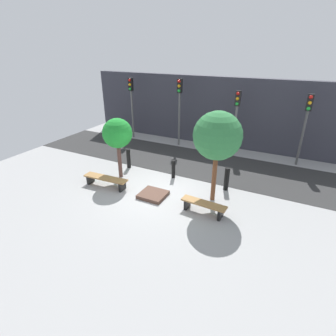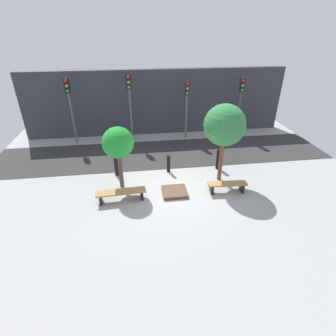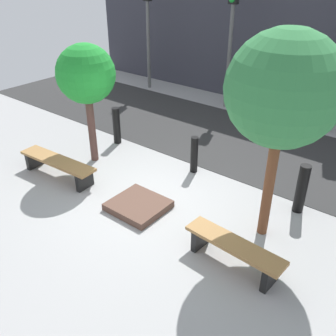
% 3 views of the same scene
% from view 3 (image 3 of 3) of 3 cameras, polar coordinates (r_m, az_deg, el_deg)
% --- Properties ---
extents(ground_plane, '(18.00, 18.00, 0.00)m').
position_cam_3_polar(ground_plane, '(7.63, -2.66, -4.93)').
color(ground_plane, '#9A9A9A').
extents(road_strip, '(18.00, 3.64, 0.01)m').
position_cam_3_polar(road_strip, '(10.23, 10.60, 4.09)').
color(road_strip, '#2D2D2D').
rests_on(road_strip, ground).
extents(building_facade, '(16.20, 0.50, 3.99)m').
position_cam_3_polar(building_facade, '(12.57, 19.26, 17.36)').
color(building_facade, '#33333D').
rests_on(building_facade, ground).
extents(bench_left, '(2.02, 0.56, 0.44)m').
position_cam_3_polar(bench_left, '(8.60, -16.47, 0.58)').
color(bench_left, black).
rests_on(bench_left, ground).
extents(bench_right, '(1.68, 0.50, 0.44)m').
position_cam_3_polar(bench_right, '(6.07, 9.99, -12.12)').
color(bench_right, black).
rests_on(bench_right, ground).
extents(planter_bed, '(1.04, 0.97, 0.14)m').
position_cam_3_polar(planter_bed, '(7.37, -4.53, -5.71)').
color(planter_bed, brown).
rests_on(planter_bed, ground).
extents(tree_behind_left_bench, '(1.30, 1.30, 2.75)m').
position_cam_3_polar(tree_behind_left_bench, '(8.54, -12.39, 13.65)').
color(tree_behind_left_bench, brown).
rests_on(tree_behind_left_bench, ground).
extents(tree_behind_right_bench, '(1.77, 1.77, 3.51)m').
position_cam_3_polar(tree_behind_right_bench, '(5.81, 17.23, 11.21)').
color(tree_behind_right_bench, brown).
rests_on(tree_behind_right_bench, ground).
extents(bollard_far_left, '(0.20, 0.20, 0.97)m').
position_cam_3_polar(bollard_far_left, '(9.87, -7.85, 6.41)').
color(bollard_far_left, black).
rests_on(bollard_far_left, ground).
extents(bollard_left, '(0.17, 0.17, 0.86)m').
position_cam_3_polar(bollard_left, '(8.44, 4.01, 2.04)').
color(bollard_left, black).
rests_on(bollard_left, ground).
extents(bollard_center, '(0.21, 0.21, 1.00)m').
position_cam_3_polar(bollard_center, '(7.49, 19.68, -3.01)').
color(bollard_center, black).
rests_on(bollard_center, ground).
extents(traffic_light_west, '(0.28, 0.27, 3.78)m').
position_cam_3_polar(traffic_light_west, '(13.96, -3.16, 22.45)').
color(traffic_light_west, '#595959').
rests_on(traffic_light_west, ground).
extents(traffic_light_mid_west, '(0.28, 0.27, 3.89)m').
position_cam_3_polar(traffic_light_mid_west, '(12.03, 9.69, 21.33)').
color(traffic_light_mid_west, '#585858').
rests_on(traffic_light_mid_west, ground).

